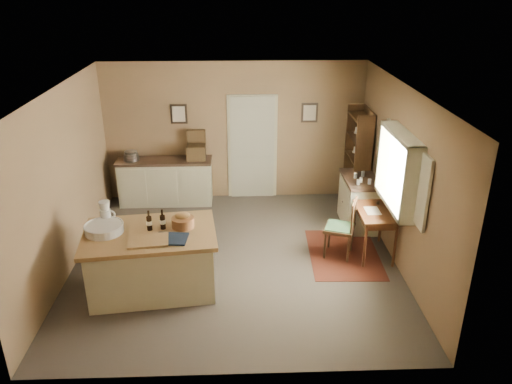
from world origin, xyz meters
TOP-DOWN VIEW (x-y plane):
  - ground at (0.00, 0.00)m, footprint 5.00×5.00m
  - wall_back at (0.00, 2.50)m, footprint 5.00×0.10m
  - wall_front at (0.00, -2.50)m, footprint 5.00×0.10m
  - wall_left at (-2.50, 0.00)m, footprint 0.10×5.00m
  - wall_right at (2.50, 0.00)m, footprint 0.10×5.00m
  - ceiling at (0.00, 0.00)m, footprint 5.00×5.00m
  - door at (0.35, 2.47)m, footprint 0.97×0.06m
  - framed_prints at (0.20, 2.48)m, footprint 2.82×0.02m
  - window at (2.42, -0.20)m, footprint 0.25×1.99m
  - work_island at (-1.17, -0.76)m, footprint 1.92×1.37m
  - sideboard at (-1.34, 2.20)m, footprint 1.81×0.52m
  - rug at (1.75, 0.09)m, footprint 1.15×1.64m
  - writing_desk at (2.20, 0.09)m, footprint 0.54×0.88m
  - desk_chair at (1.65, 0.07)m, footprint 0.58×0.58m
  - right_cabinet at (2.20, 1.13)m, footprint 0.57×1.02m
  - shelving_unit at (2.35, 1.89)m, footprint 0.33×0.87m

SIDE VIEW (x-z plane):
  - ground at x=0.00m, z-range 0.00..0.00m
  - rug at x=1.75m, z-range 0.00..0.01m
  - right_cabinet at x=2.20m, z-range -0.04..0.95m
  - sideboard at x=-1.34m, z-range -0.11..1.07m
  - work_island at x=-1.17m, z-range -0.12..1.08m
  - desk_chair at x=1.65m, z-range 0.00..0.96m
  - writing_desk at x=2.20m, z-range 0.26..1.08m
  - shelving_unit at x=2.35m, z-range 0.00..1.92m
  - door at x=0.35m, z-range 0.00..2.11m
  - wall_back at x=0.00m, z-range 0.00..2.70m
  - wall_front at x=0.00m, z-range 0.00..2.70m
  - wall_left at x=-2.50m, z-range 0.00..2.70m
  - wall_right at x=2.50m, z-range 0.00..2.70m
  - window at x=2.42m, z-range 0.99..2.11m
  - framed_prints at x=0.20m, z-range 1.53..1.91m
  - ceiling at x=0.00m, z-range 2.70..2.70m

